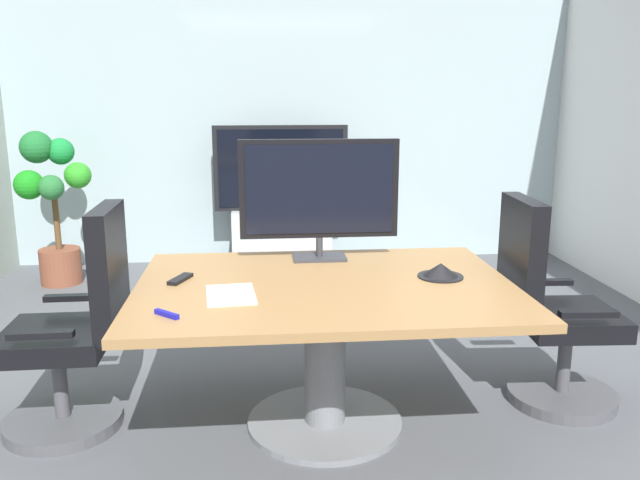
{
  "coord_description": "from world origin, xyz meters",
  "views": [
    {
      "loc": [
        -0.33,
        -2.87,
        1.61
      ],
      "look_at": [
        -0.03,
        0.28,
        0.88
      ],
      "focal_mm": 36.43,
      "sensor_mm": 36.0,
      "label": 1
    }
  ],
  "objects": [
    {
      "name": "office_chair_right",
      "position": [
        1.15,
        0.17,
        0.46
      ],
      "size": [
        0.61,
        0.58,
        1.09
      ],
      "rotation": [
        0.0,
        0.0,
        1.51
      ],
      "color": "#4C4C51",
      "rests_on": "ground"
    },
    {
      "name": "conference_table",
      "position": [
        -0.03,
        0.03,
        0.54
      ],
      "size": [
        1.76,
        1.27,
        0.73
      ],
      "color": "olive",
      "rests_on": "ground"
    },
    {
      "name": "office_chair_left",
      "position": [
        -1.21,
        0.13,
        0.46
      ],
      "size": [
        0.6,
        0.57,
        1.09
      ],
      "rotation": [
        0.0,
        0.0,
        -1.56
      ],
      "color": "#4C4C51",
      "rests_on": "ground"
    },
    {
      "name": "whiteboard_marker",
      "position": [
        -0.7,
        -0.37,
        0.74
      ],
      "size": [
        0.11,
        0.1,
        0.02
      ],
      "primitive_type": "cube",
      "rotation": [
        0.0,
        0.0,
        -0.74
      ],
      "color": "#1919A5",
      "rests_on": "conference_table"
    },
    {
      "name": "wall_back_glass_partition",
      "position": [
        0.0,
        3.32,
        1.45
      ],
      "size": [
        5.28,
        0.1,
        2.9
      ],
      "primitive_type": "cube",
      "color": "#9EB2B7",
      "rests_on": "ground"
    },
    {
      "name": "paper_notepad",
      "position": [
        -0.46,
        -0.12,
        0.73
      ],
      "size": [
        0.24,
        0.32,
        0.01
      ],
      "primitive_type": "cube",
      "rotation": [
        0.0,
        0.0,
        0.1
      ],
      "color": "white",
      "rests_on": "conference_table"
    },
    {
      "name": "conference_phone",
      "position": [
        0.54,
        0.08,
        0.76
      ],
      "size": [
        0.22,
        0.22,
        0.07
      ],
      "color": "black",
      "rests_on": "conference_table"
    },
    {
      "name": "remote_control",
      "position": [
        -0.71,
        0.13,
        0.74
      ],
      "size": [
        0.11,
        0.18,
        0.02
      ],
      "primitive_type": "cube",
      "rotation": [
        0.0,
        0.0,
        -0.39
      ],
      "color": "black",
      "rests_on": "conference_table"
    },
    {
      "name": "potted_plant",
      "position": [
        -2.04,
        2.63,
        0.7
      ],
      "size": [
        0.57,
        0.52,
        1.29
      ],
      "color": "brown",
      "rests_on": "ground"
    },
    {
      "name": "wall_display_unit",
      "position": [
        -0.13,
        2.97,
        0.44
      ],
      "size": [
        1.2,
        0.36,
        1.31
      ],
      "color": "#B7BABC",
      "rests_on": "ground"
    },
    {
      "name": "tv_monitor",
      "position": [
        -0.01,
        0.49,
        1.09
      ],
      "size": [
        0.84,
        0.18,
        0.64
      ],
      "color": "#333338",
      "rests_on": "conference_table"
    },
    {
      "name": "ground_plane",
      "position": [
        0.0,
        0.0,
        0.0
      ],
      "size": [
        7.65,
        7.65,
        0.0
      ],
      "primitive_type": "plane",
      "color": "#515459"
    }
  ]
}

